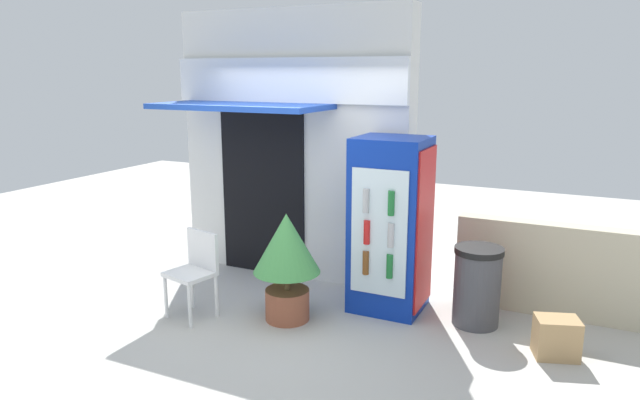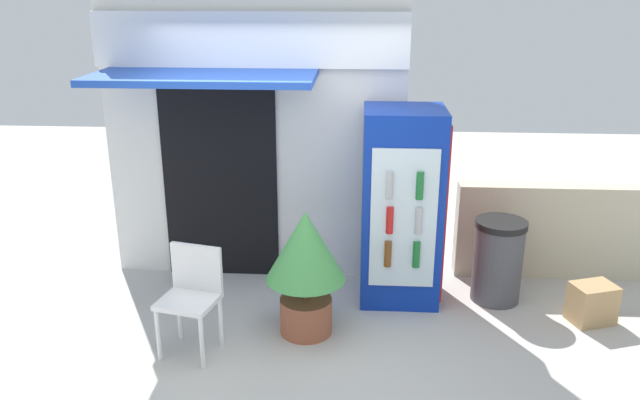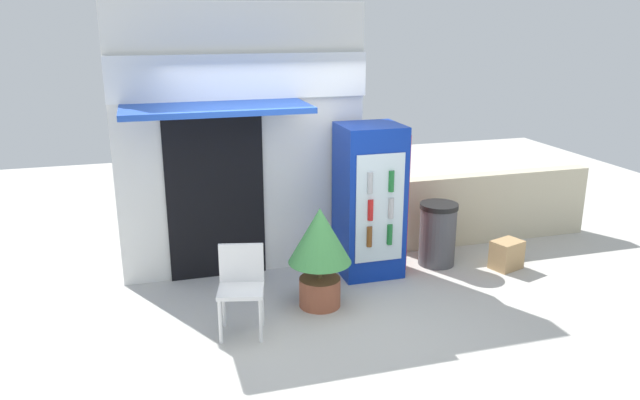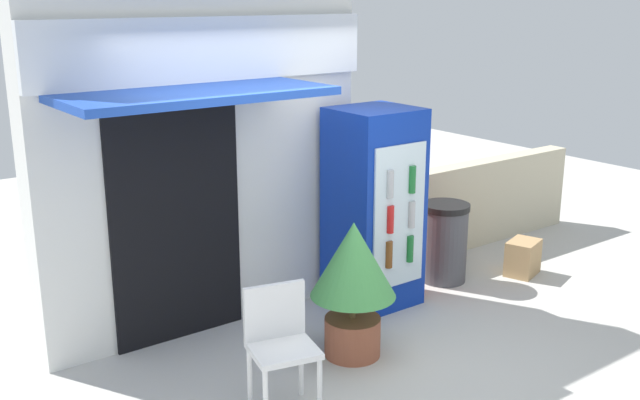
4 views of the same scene
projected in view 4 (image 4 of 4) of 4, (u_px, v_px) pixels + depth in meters
ground at (355, 377)px, 5.52m from camera, size 16.00×16.00×0.00m
storefront_building at (202, 140)px, 6.06m from camera, size 2.89×1.22×3.15m
drink_cooler at (375, 208)px, 6.66m from camera, size 0.73×0.72×1.81m
plastic_chair at (280, 338)px, 5.00m from camera, size 0.51×0.48×0.87m
potted_plant_near_shop at (353, 274)px, 5.69m from camera, size 0.67×0.67×1.10m
trash_bin at (444, 242)px, 7.31m from camera, size 0.47×0.47×0.79m
stone_boundary_wall at (477, 203)px, 8.37m from camera, size 2.85×0.22×0.96m
cardboard_box at (523, 258)px, 7.51m from camera, size 0.43×0.37×0.36m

